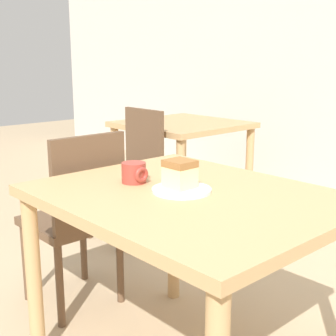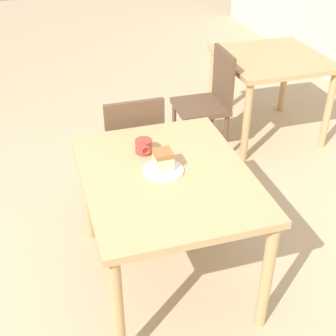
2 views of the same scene
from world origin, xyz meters
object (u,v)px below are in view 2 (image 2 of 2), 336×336
at_px(plate, 163,170).
at_px(cake_slice, 163,160).
at_px(coffee_mug, 144,147).
at_px(dining_table_near, 166,189).
at_px(dining_table_far, 271,69).
at_px(chair_near_window, 132,149).
at_px(chair_far_corner, 208,100).

xyz_separation_m(plate, cake_slice, (-0.01, 0.01, 0.06)).
bearing_deg(coffee_mug, plate, 13.06).
xyz_separation_m(dining_table_near, dining_table_far, (-1.42, 1.34, -0.03)).
xyz_separation_m(dining_table_far, cake_slice, (1.38, -1.35, 0.19)).
bearing_deg(dining_table_far, cake_slice, -44.17).
bearing_deg(coffee_mug, chair_near_window, 175.82).
relative_size(dining_table_far, chair_near_window, 0.97).
height_order(chair_near_window, plate, chair_near_window).
bearing_deg(dining_table_near, dining_table_far, 136.65).
xyz_separation_m(cake_slice, coffee_mug, (-0.20, -0.05, -0.02)).
xyz_separation_m(dining_table_far, plate, (1.40, -1.35, 0.13)).
relative_size(chair_far_corner, plate, 4.07).
bearing_deg(plate, cake_slice, 153.50).
bearing_deg(cake_slice, dining_table_near, 8.59).
relative_size(chair_near_window, plate, 4.07).
height_order(dining_table_far, plate, plate).
height_order(dining_table_far, cake_slice, cake_slice).
relative_size(dining_table_near, cake_slice, 10.65).
height_order(cake_slice, coffee_mug, cake_slice).
distance_m(dining_table_far, chair_near_window, 1.54).
relative_size(cake_slice, coffee_mug, 0.98).
distance_m(chair_near_window, cake_slice, 0.76).
distance_m(chair_far_corner, plate, 1.48).
distance_m(dining_table_far, plate, 1.95).
xyz_separation_m(chair_far_corner, cake_slice, (1.24, -0.74, 0.32)).
distance_m(plate, coffee_mug, 0.22).
xyz_separation_m(dining_table_near, plate, (-0.02, -0.01, 0.11)).
bearing_deg(coffee_mug, dining_table_far, 130.33).
xyz_separation_m(chair_near_window, plate, (0.70, 0.01, 0.27)).
distance_m(chair_far_corner, cake_slice, 1.48).
xyz_separation_m(dining_table_far, chair_near_window, (0.70, -1.36, -0.14)).
xyz_separation_m(dining_table_near, chair_near_window, (-0.72, -0.02, -0.16)).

